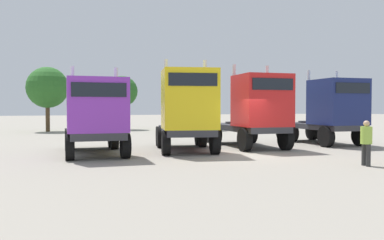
% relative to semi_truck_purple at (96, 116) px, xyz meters
% --- Properties ---
extents(ground, '(200.00, 200.00, 0.00)m').
position_rel_semi_truck_purple_xyz_m(ground, '(6.29, -2.07, -1.73)').
color(ground, gray).
extents(semi_truck_purple, '(3.03, 6.31, 3.91)m').
position_rel_semi_truck_purple_xyz_m(semi_truck_purple, '(0.00, 0.00, 0.00)').
color(semi_truck_purple, '#333338').
rests_on(semi_truck_purple, ground).
extents(semi_truck_yellow, '(3.81, 6.12, 4.42)m').
position_rel_semi_truck_purple_xyz_m(semi_truck_yellow, '(4.20, -0.19, 0.25)').
color(semi_truck_yellow, '#333338').
rests_on(semi_truck_yellow, ground).
extents(semi_truck_red, '(3.15, 6.59, 4.32)m').
position_rel_semi_truck_purple_xyz_m(semi_truck_red, '(8.08, 0.19, 0.19)').
color(semi_truck_red, '#333338').
rests_on(semi_truck_red, ground).
extents(semi_truck_navy, '(3.05, 5.99, 4.24)m').
position_rel_semi_truck_purple_xyz_m(semi_truck_navy, '(13.09, 0.30, 0.19)').
color(semi_truck_navy, '#333338').
rests_on(semi_truck_navy, ground).
extents(visitor_with_camera, '(0.49, 0.49, 1.63)m').
position_rel_semi_truck_purple_xyz_m(visitor_with_camera, '(8.48, -6.74, -0.79)').
color(visitor_with_camera, '#2E2E2E').
rests_on(visitor_with_camera, ground).
extents(oak_far_left, '(3.61, 3.61, 5.68)m').
position_rel_semi_truck_purple_xyz_m(oak_far_left, '(-1.03, 19.87, 2.13)').
color(oak_far_left, '#4C3823').
rests_on(oak_far_left, ground).
extents(oak_far_centre, '(2.94, 2.94, 5.15)m').
position_rel_semi_truck_purple_xyz_m(oak_far_centre, '(5.77, 20.67, 1.92)').
color(oak_far_centre, '#4C3823').
rests_on(oak_far_centre, ground).
extents(oak_far_right, '(3.46, 3.46, 5.30)m').
position_rel_semi_truck_purple_xyz_m(oak_far_right, '(11.92, 17.28, 1.82)').
color(oak_far_right, '#4C3823').
rests_on(oak_far_right, ground).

